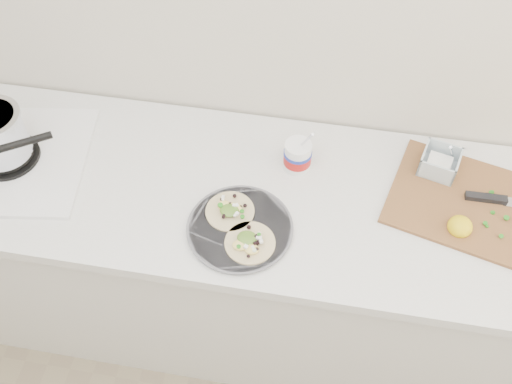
% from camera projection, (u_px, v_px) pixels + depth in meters
% --- Properties ---
extents(counter, '(2.44, 0.66, 0.90)m').
position_uv_depth(counter, '(249.00, 262.00, 2.11)').
color(counter, silver).
rests_on(counter, ground).
extents(stove, '(0.55, 0.52, 0.24)m').
position_uv_depth(stove, '(2.00, 144.00, 1.76)').
color(stove, silver).
rests_on(stove, counter).
extents(taco_plate, '(0.31, 0.31, 0.04)m').
position_uv_depth(taco_plate, '(240.00, 227.00, 1.64)').
color(taco_plate, '#58585F').
rests_on(taco_plate, counter).
extents(tub, '(0.09, 0.09, 0.20)m').
position_uv_depth(tub, '(299.00, 154.00, 1.75)').
color(tub, white).
rests_on(tub, counter).
extents(cutboard, '(0.58, 0.47, 0.08)m').
position_uv_depth(cutboard, '(476.00, 199.00, 1.70)').
color(cutboard, brown).
rests_on(cutboard, counter).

